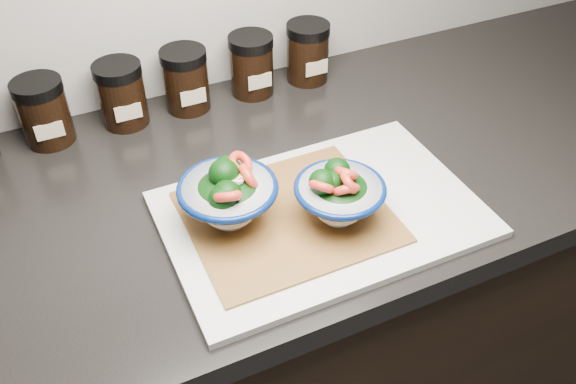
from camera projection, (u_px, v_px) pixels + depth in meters
name	position (u px, v px, depth m)	size (l,w,h in m)	color
cabinet	(206.00, 375.00, 1.22)	(3.43, 0.58, 0.86)	black
countertop	(181.00, 210.00, 0.93)	(3.50, 0.60, 0.04)	black
cutting_board	(321.00, 214.00, 0.89)	(0.45, 0.30, 0.01)	silver
bamboo_mat	(288.00, 216.00, 0.87)	(0.28, 0.24, 0.00)	#A46731
bowl_left	(228.00, 196.00, 0.83)	(0.14, 0.14, 0.10)	white
bowl_right	(339.00, 195.00, 0.84)	(0.13, 0.13, 0.10)	white
spice_jar_b	(44.00, 112.00, 1.00)	(0.08, 0.08, 0.11)	black
spice_jar_c	(122.00, 94.00, 1.04)	(0.08, 0.08, 0.11)	black
spice_jar_d	(186.00, 80.00, 1.08)	(0.08, 0.08, 0.11)	black
spice_jar_e	(252.00, 65.00, 1.12)	(0.08, 0.08, 0.11)	black
spice_jar_f	(308.00, 52.00, 1.15)	(0.08, 0.08, 0.11)	black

